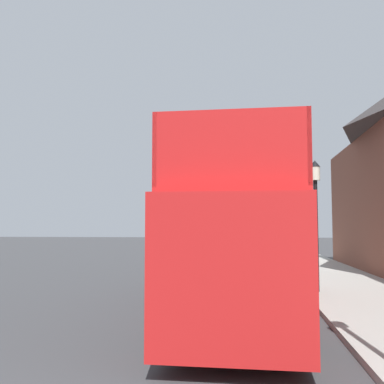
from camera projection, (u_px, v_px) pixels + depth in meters
ground_plane at (176, 268)px, 24.48m from camera, size 144.00×144.00×0.00m
sidewalk at (327, 274)px, 20.60m from camera, size 3.65×108.00×0.14m
tour_bus at (242, 244)px, 11.54m from camera, size 2.70×10.32×4.05m
parked_car_ahead_of_bus at (263, 264)px, 19.30m from camera, size 2.02×4.28×1.39m
lamp_post_second at (316, 200)px, 14.79m from camera, size 0.35×0.35×4.30m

